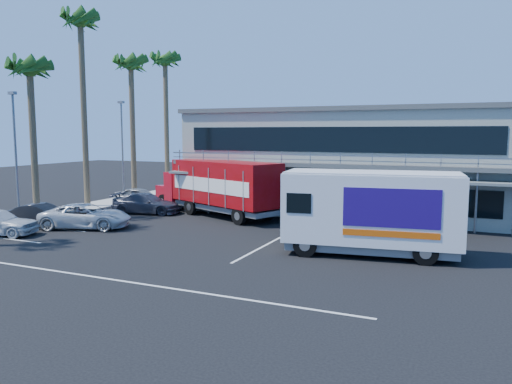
% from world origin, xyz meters
% --- Properties ---
extents(ground, '(120.00, 120.00, 0.00)m').
position_xyz_m(ground, '(0.00, 0.00, 0.00)').
color(ground, black).
rests_on(ground, ground).
extents(building, '(22.40, 12.00, 7.30)m').
position_xyz_m(building, '(3.00, 14.94, 3.66)').
color(building, gray).
rests_on(building, ground).
extents(curb_strip, '(3.00, 32.00, 0.16)m').
position_xyz_m(curb_strip, '(-15.00, 6.00, 0.08)').
color(curb_strip, '#A5A399').
rests_on(curb_strip, ground).
extents(palm_c, '(2.80, 2.80, 10.75)m').
position_xyz_m(palm_c, '(-14.90, 3.00, 9.21)').
color(palm_c, brown).
rests_on(palm_c, ground).
extents(palm_d, '(2.80, 2.80, 14.75)m').
position_xyz_m(palm_d, '(-15.20, 8.00, 12.80)').
color(palm_d, brown).
rests_on(palm_d, ground).
extents(palm_e, '(2.80, 2.80, 12.25)m').
position_xyz_m(palm_e, '(-14.70, 13.00, 10.57)').
color(palm_e, brown).
rests_on(palm_e, ground).
extents(palm_f, '(2.80, 2.80, 13.25)m').
position_xyz_m(palm_f, '(-15.10, 18.50, 11.47)').
color(palm_f, brown).
rests_on(palm_f, ground).
extents(light_pole_near, '(0.50, 0.25, 8.09)m').
position_xyz_m(light_pole_near, '(-14.20, 1.00, 4.50)').
color(light_pole_near, gray).
rests_on(light_pole_near, ground).
extents(light_pole_far, '(0.50, 0.25, 8.09)m').
position_xyz_m(light_pole_far, '(-14.20, 11.00, 4.50)').
color(light_pole_far, gray).
rests_on(light_pole_far, ground).
extents(red_truck, '(11.22, 6.78, 3.75)m').
position_xyz_m(red_truck, '(-4.47, 8.81, 2.06)').
color(red_truck, '#AB0D1A').
rests_on(red_truck, ground).
extents(white_van, '(8.22, 3.80, 3.87)m').
position_xyz_m(white_van, '(7.19, 2.00, 2.05)').
color(white_van, white).
rests_on(white_van, ground).
extents(parked_car_b, '(4.26, 2.27, 1.33)m').
position_xyz_m(parked_car_b, '(-12.50, 1.20, 0.67)').
color(parked_car_b, black).
rests_on(parked_car_b, ground).
extents(parked_car_c, '(5.73, 4.05, 1.45)m').
position_xyz_m(parked_car_c, '(-9.50, 1.70, 0.73)').
color(parked_car_c, silver).
rests_on(parked_car_c, ground).
extents(parked_car_d, '(5.13, 2.88, 1.40)m').
position_xyz_m(parked_car_d, '(-9.50, 7.60, 0.70)').
color(parked_car_d, '#2F323F').
rests_on(parked_car_d, ground).
extents(parked_car_e, '(4.11, 1.84, 1.37)m').
position_xyz_m(parked_car_e, '(-12.50, 10.80, 0.69)').
color(parked_car_e, gray).
rests_on(parked_car_e, ground).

